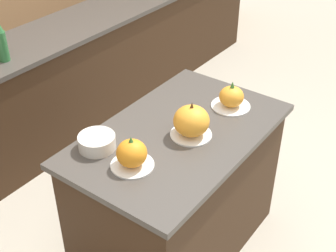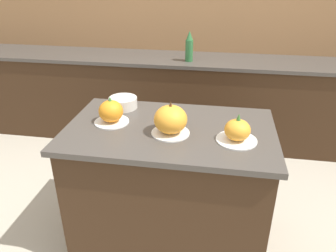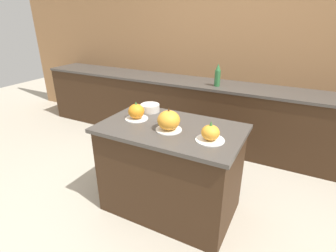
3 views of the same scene
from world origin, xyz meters
The scene contains 8 objects.
ground_plane centered at (0.00, 0.00, 0.00)m, with size 12.00×12.00×0.00m, color #BCB29E.
kitchen_island centered at (0.00, 0.00, 0.44)m, with size 1.26×0.78×0.88m.
back_counter centered at (0.00, 1.53, 0.46)m, with size 6.00×0.60×0.91m.
pumpkin_cake_left centered at (-0.37, 0.02, 0.95)m, with size 0.22×0.22×0.17m.
pumpkin_cake_center centered at (0.01, -0.07, 0.97)m, with size 0.22×0.22×0.21m.
pumpkin_cake_right centered at (0.39, -0.10, 0.94)m, with size 0.23×0.23×0.17m.
bottle_tall centered at (-0.04, 1.42, 1.05)m, with size 0.08×0.08×0.29m.
mixing_bowl centered at (-0.37, 0.25, 0.92)m, with size 0.19×0.19×0.07m.
Camera 1 is at (-1.71, -1.18, 2.33)m, focal length 50.00 mm.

